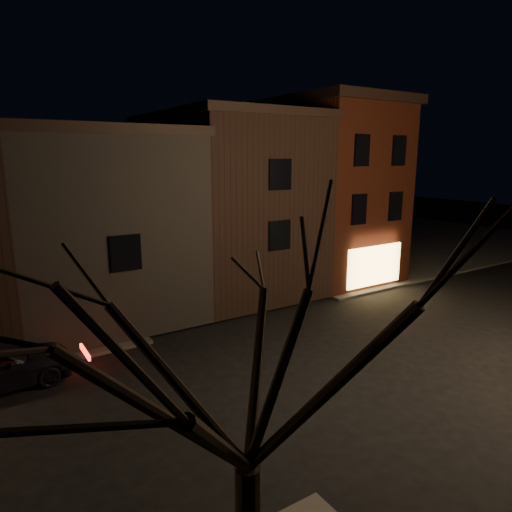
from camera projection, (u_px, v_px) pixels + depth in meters
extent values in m
plane|color=black|center=(332.00, 360.00, 16.79)|extent=(120.00, 120.00, 0.00)
cube|color=#2D2B28|center=(347.00, 233.00, 43.78)|extent=(30.00, 30.00, 0.12)
cube|color=#40160B|center=(328.00, 193.00, 27.72)|extent=(6.00, 8.00, 10.00)
cube|color=black|center=(331.00, 103.00, 26.59)|extent=(6.50, 8.50, 0.50)
cube|color=#F9C770|center=(374.00, 265.00, 25.20)|extent=(4.00, 0.12, 2.20)
cube|color=black|center=(226.00, 206.00, 25.20)|extent=(7.00, 10.00, 9.00)
cube|color=black|center=(225.00, 118.00, 24.19)|extent=(7.30, 10.30, 0.40)
cube|color=black|center=(92.00, 226.00, 21.46)|extent=(7.50, 10.00, 8.00)
cube|color=black|center=(85.00, 134.00, 20.56)|extent=(7.80, 10.30, 0.40)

